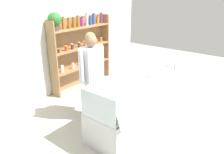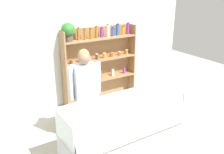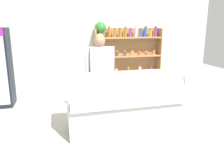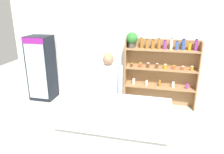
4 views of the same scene
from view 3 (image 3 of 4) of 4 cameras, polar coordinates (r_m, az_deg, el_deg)
name	(u,v)px [view 3 (image 3 of 4)]	position (r m, az deg, el deg)	size (l,w,h in m)	color
ground_plane	(117,129)	(4.09, 1.41, -13.41)	(12.00, 12.00, 0.00)	#B7B2A3
back_wall	(94,44)	(5.96, -4.67, 8.58)	(6.80, 0.10, 2.70)	silver
shelving_unit	(124,53)	(5.99, 3.27, 6.23)	(1.85, 0.30, 1.93)	#9E754C
deli_display_case	(124,112)	(4.02, 3.19, -9.04)	(2.02, 0.76, 1.01)	silver
shop_clerk	(100,68)	(4.46, -3.16, 2.45)	(0.61, 0.25, 1.69)	#2D2D38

